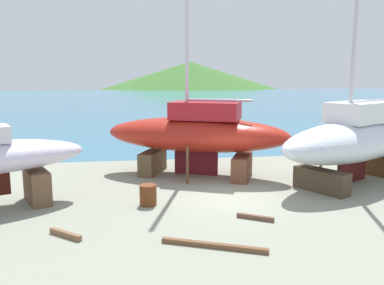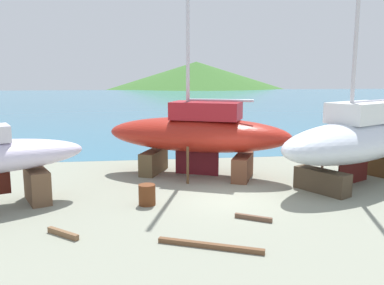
% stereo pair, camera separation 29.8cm
% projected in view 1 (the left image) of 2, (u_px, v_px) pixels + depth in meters
% --- Properties ---
extents(ground_plane, '(40.01, 40.01, 0.00)m').
position_uv_depth(ground_plane, '(245.00, 218.00, 13.74)').
color(ground_plane, gray).
extents(sea_water, '(160.05, 107.82, 0.01)m').
position_uv_depth(sea_water, '(152.00, 100.00, 76.09)').
color(sea_water, teal).
rests_on(sea_water, ground).
extents(headland_hill, '(123.22, 123.22, 19.00)m').
position_uv_depth(headland_hill, '(190.00, 88.00, 151.26)').
color(headland_hill, '#39692A').
rests_on(headland_hill, ground).
extents(sailboat_small_center, '(9.38, 7.05, 14.56)m').
position_uv_depth(sailboat_small_center, '(354.00, 139.00, 17.95)').
color(sailboat_small_center, '#463828').
rests_on(sailboat_small_center, ground).
extents(sailboat_mid_port, '(9.20, 6.04, 13.78)m').
position_uv_depth(sailboat_mid_port, '(197.00, 134.00, 19.20)').
color(sailboat_mid_port, brown).
rests_on(sailboat_mid_port, ground).
extents(barrel_rust_near, '(0.80, 0.80, 0.77)m').
position_uv_depth(barrel_rust_near, '(148.00, 195.00, 15.03)').
color(barrel_rust_near, '#613016').
rests_on(barrel_rust_near, ground).
extents(timber_long_fore, '(1.14, 0.77, 0.15)m').
position_uv_depth(timber_long_fore, '(255.00, 217.00, 13.56)').
color(timber_long_fore, brown).
rests_on(timber_long_fore, ground).
extents(timber_short_skew, '(1.05, 0.92, 0.17)m').
position_uv_depth(timber_short_skew, '(65.00, 234.00, 12.10)').
color(timber_short_skew, brown).
rests_on(timber_short_skew, ground).
extents(timber_short_cross, '(2.84, 1.36, 0.14)m').
position_uv_depth(timber_short_cross, '(214.00, 246.00, 11.35)').
color(timber_short_cross, brown).
rests_on(timber_short_cross, ground).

